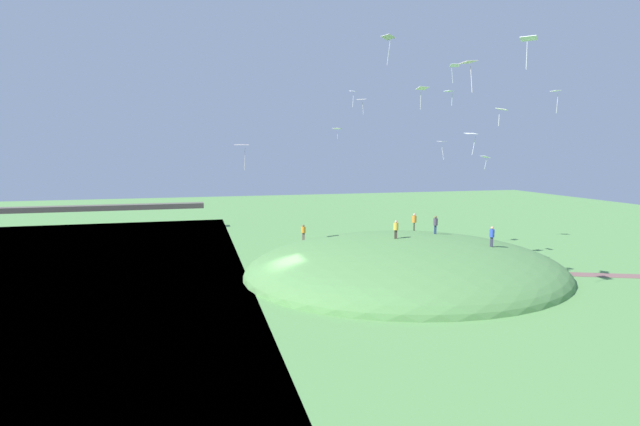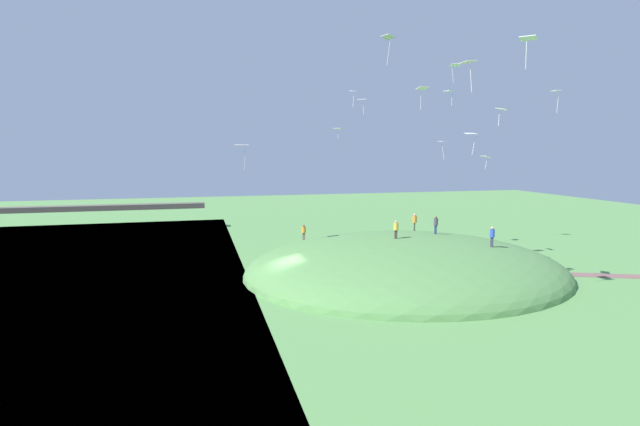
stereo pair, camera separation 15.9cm
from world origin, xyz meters
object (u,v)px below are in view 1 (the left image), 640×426
at_px(person_watching_kites, 303,231).
at_px(kite_13, 362,100).
at_px(kite_7, 388,39).
at_px(kite_4, 449,92).
at_px(person_near_shore, 435,223).
at_px(kite_3, 556,93).
at_px(person_with_child, 396,227).
at_px(kite_2, 528,40).
at_px(kite_12, 468,63).
at_px(kite_0, 242,146).
at_px(kite_14, 442,143).
at_px(kite_9, 485,158).
at_px(person_on_hilltop, 414,220).
at_px(person_walking_path, 492,234).
at_px(kite_5, 353,93).
at_px(kite_10, 502,110).
at_px(kite_6, 454,66).
at_px(kite_8, 337,129).
at_px(kite_11, 422,89).
at_px(kite_1, 471,135).

xyz_separation_m(person_watching_kites, kite_13, (6.27, 0.61, 13.10)).
bearing_deg(kite_7, kite_4, -47.98).
xyz_separation_m(person_near_shore, kite_3, (6.79, -6.59, 11.23)).
relative_size(person_with_child, person_near_shore, 0.93).
height_order(kite_2, kite_12, kite_2).
xyz_separation_m(kite_4, kite_13, (-1.05, 15.68, 1.01)).
height_order(kite_0, kite_2, kite_2).
distance_m(person_with_child, kite_7, 15.37).
distance_m(person_watching_kites, kite_2, 27.90).
bearing_deg(person_watching_kites, kite_14, 20.52).
xyz_separation_m(kite_3, kite_4, (-10.55, -1.83, -0.49)).
relative_size(kite_4, kite_9, 0.70).
bearing_deg(person_on_hilltop, kite_4, -167.18).
xyz_separation_m(person_with_child, kite_0, (-12.76, 3.02, 6.96)).
height_order(kite_9, kite_14, kite_14).
xyz_separation_m(person_walking_path, kite_4, (-6.17, -3.15, 11.05)).
xyz_separation_m(kite_3, kite_14, (-2.82, 13.03, -3.74)).
height_order(person_watching_kites, kite_9, kite_9).
height_order(kite_5, kite_10, kite_5).
bearing_deg(kite_6, kite_10, -108.56).
bearing_deg(kite_7, kite_8, 88.46).
relative_size(person_near_shore, kite_13, 1.08).
distance_m(kite_0, kite_11, 16.30).
bearing_deg(kite_12, person_watching_kites, 108.68).
bearing_deg(kite_13, kite_6, -7.24).
relative_size(person_near_shore, person_on_hilltop, 0.98).
height_order(kite_5, kite_7, kite_7).
bearing_deg(kite_10, kite_8, 107.10).
bearing_deg(kite_2, kite_6, 69.66).
relative_size(kite_2, kite_10, 1.39).
relative_size(person_walking_path, person_watching_kites, 1.08).
distance_m(kite_10, kite_11, 9.51).
bearing_deg(kite_8, kite_10, -72.90).
height_order(person_with_child, kite_10, kite_10).
bearing_deg(kite_11, person_watching_kites, 139.47).
bearing_deg(kite_1, kite_2, -102.45).
bearing_deg(person_with_child, kite_7, 69.28).
bearing_deg(kite_3, person_with_child, 158.55).
relative_size(kite_5, kite_13, 1.03).
bearing_deg(person_on_hilltop, kite_0, 126.15).
height_order(kite_9, kite_12, kite_12).
distance_m(person_walking_path, kite_1, 9.39).
bearing_deg(kite_9, kite_5, 156.03).
xyz_separation_m(kite_3, kite_9, (-1.24, 7.47, -5.26)).
height_order(person_on_hilltop, kite_9, kite_9).
xyz_separation_m(person_with_child, person_on_hilltop, (4.33, 5.41, -0.25)).
xyz_separation_m(kite_1, kite_3, (8.35, 1.37, 3.47)).
xyz_separation_m(kite_11, kite_14, (6.15, 7.41, -4.40)).
height_order(person_near_shore, person_walking_path, person_near_shore).
bearing_deg(kite_11, kite_2, -94.53).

